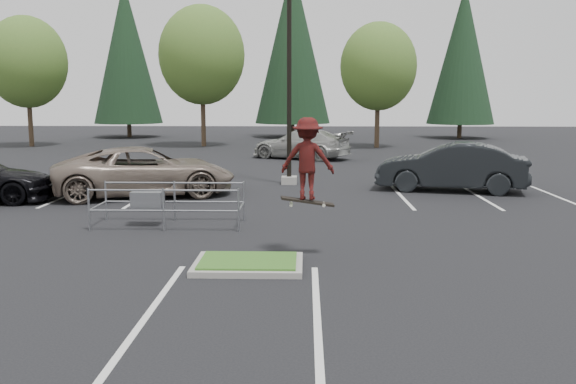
{
  "coord_description": "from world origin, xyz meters",
  "views": [
    {
      "loc": [
        1.16,
        -11.98,
        3.44
      ],
      "look_at": [
        0.76,
        1.5,
        1.32
      ],
      "focal_mm": 38.0,
      "sensor_mm": 36.0,
      "label": 1
    }
  ],
  "objects_px": {
    "decid_b": "(202,58)",
    "skateboarder": "(308,159)",
    "conif_a": "(126,53)",
    "car_far_silver": "(303,144)",
    "cart_corral": "(153,200)",
    "decid_a": "(27,65)",
    "decid_c": "(378,69)",
    "conif_c": "(463,55)",
    "conif_b": "(293,44)",
    "light_pole": "(289,67)",
    "car_l_tan": "(143,172)",
    "car_r_charc": "(451,167)"
  },
  "relations": [
    {
      "from": "light_pole",
      "to": "conif_b",
      "type": "height_order",
      "value": "conif_b"
    },
    {
      "from": "decid_c",
      "to": "cart_corral",
      "type": "xyz_separation_m",
      "value": [
        -8.94,
        -25.83,
        -4.55
      ]
    },
    {
      "from": "decid_c",
      "to": "car_l_tan",
      "type": "height_order",
      "value": "decid_c"
    },
    {
      "from": "conif_a",
      "to": "car_l_tan",
      "type": "height_order",
      "value": "conif_a"
    },
    {
      "from": "skateboarder",
      "to": "car_l_tan",
      "type": "xyz_separation_m",
      "value": [
        -5.7,
        7.9,
        -1.26
      ]
    },
    {
      "from": "decid_b",
      "to": "conif_c",
      "type": "distance_m",
      "value": 21.94
    },
    {
      "from": "decid_b",
      "to": "car_far_silver",
      "type": "relative_size",
      "value": 1.73
    },
    {
      "from": "light_pole",
      "to": "decid_a",
      "type": "xyz_separation_m",
      "value": [
        -18.51,
        18.03,
        1.02
      ]
    },
    {
      "from": "light_pole",
      "to": "decid_b",
      "type": "relative_size",
      "value": 1.05
    },
    {
      "from": "cart_corral",
      "to": "car_r_charc",
      "type": "relative_size",
      "value": 0.73
    },
    {
      "from": "decid_c",
      "to": "skateboarder",
      "type": "height_order",
      "value": "decid_c"
    },
    {
      "from": "conif_a",
      "to": "skateboarder",
      "type": "relative_size",
      "value": 6.77
    },
    {
      "from": "light_pole",
      "to": "decid_a",
      "type": "relative_size",
      "value": 1.14
    },
    {
      "from": "decid_b",
      "to": "conif_b",
      "type": "xyz_separation_m",
      "value": [
        6.01,
        9.97,
        1.81
      ]
    },
    {
      "from": "conif_b",
      "to": "cart_corral",
      "type": "height_order",
      "value": "conif_b"
    },
    {
      "from": "light_pole",
      "to": "skateboarder",
      "type": "xyz_separation_m",
      "value": [
        0.7,
        -11.0,
        -2.45
      ]
    },
    {
      "from": "conif_b",
      "to": "car_l_tan",
      "type": "relative_size",
      "value": 2.35
    },
    {
      "from": "decid_c",
      "to": "conif_b",
      "type": "distance_m",
      "value": 12.51
    },
    {
      "from": "conif_a",
      "to": "skateboarder",
      "type": "bearing_deg",
      "value": -68.71
    },
    {
      "from": "decid_a",
      "to": "car_far_silver",
      "type": "bearing_deg",
      "value": -22.93
    },
    {
      "from": "cart_corral",
      "to": "car_l_tan",
      "type": "relative_size",
      "value": 0.64
    },
    {
      "from": "light_pole",
      "to": "decid_c",
      "type": "relative_size",
      "value": 1.21
    },
    {
      "from": "decid_b",
      "to": "decid_c",
      "type": "relative_size",
      "value": 1.15
    },
    {
      "from": "decid_b",
      "to": "conif_c",
      "type": "bearing_deg",
      "value": 24.14
    },
    {
      "from": "decid_c",
      "to": "car_far_silver",
      "type": "height_order",
      "value": "decid_c"
    },
    {
      "from": "decid_a",
      "to": "car_r_charc",
      "type": "height_order",
      "value": "decid_a"
    },
    {
      "from": "car_l_tan",
      "to": "conif_c",
      "type": "bearing_deg",
      "value": -47.79
    },
    {
      "from": "decid_c",
      "to": "decid_b",
      "type": "bearing_deg",
      "value": 176.66
    },
    {
      "from": "conif_b",
      "to": "decid_a",
      "type": "bearing_deg",
      "value": -149.83
    },
    {
      "from": "light_pole",
      "to": "decid_a",
      "type": "distance_m",
      "value": 25.86
    },
    {
      "from": "conif_a",
      "to": "cart_corral",
      "type": "xyz_separation_m",
      "value": [
        11.05,
        -36.0,
        -6.4
      ]
    },
    {
      "from": "light_pole",
      "to": "car_far_silver",
      "type": "height_order",
      "value": "light_pole"
    },
    {
      "from": "decid_b",
      "to": "cart_corral",
      "type": "distance_m",
      "value": 27.24
    },
    {
      "from": "conif_a",
      "to": "conif_c",
      "type": "relative_size",
      "value": 1.04
    },
    {
      "from": "conif_c",
      "to": "car_r_charc",
      "type": "xyz_separation_m",
      "value": [
        -7.5,
        -29.09,
        -5.96
      ]
    },
    {
      "from": "light_pole",
      "to": "conif_a",
      "type": "xyz_separation_m",
      "value": [
        -14.5,
        28.0,
        2.54
      ]
    },
    {
      "from": "decid_a",
      "to": "conif_b",
      "type": "xyz_separation_m",
      "value": [
        18.01,
        10.47,
        2.27
      ]
    },
    {
      "from": "conif_b",
      "to": "decid_b",
      "type": "bearing_deg",
      "value": -121.09
    },
    {
      "from": "conif_c",
      "to": "skateboarder",
      "type": "bearing_deg",
      "value": -108.39
    },
    {
      "from": "car_l_tan",
      "to": "car_far_silver",
      "type": "height_order",
      "value": "car_l_tan"
    },
    {
      "from": "cart_corral",
      "to": "decid_a",
      "type": "bearing_deg",
      "value": 119.94
    },
    {
      "from": "light_pole",
      "to": "decid_c",
      "type": "xyz_separation_m",
      "value": [
        5.49,
        17.83,
        0.69
      ]
    },
    {
      "from": "car_l_tan",
      "to": "cart_corral",
      "type": "bearing_deg",
      "value": -179.03
    },
    {
      "from": "car_far_silver",
      "to": "conif_b",
      "type": "bearing_deg",
      "value": -152.17
    },
    {
      "from": "conif_c",
      "to": "car_r_charc",
      "type": "height_order",
      "value": "conif_c"
    },
    {
      "from": "car_far_silver",
      "to": "conif_c",
      "type": "bearing_deg",
      "value": 168.14
    },
    {
      "from": "light_pole",
      "to": "cart_corral",
      "type": "xyz_separation_m",
      "value": [
        -3.45,
        -8.0,
        -3.86
      ]
    },
    {
      "from": "decid_b",
      "to": "skateboarder",
      "type": "relative_size",
      "value": 5.02
    },
    {
      "from": "light_pole",
      "to": "skateboarder",
      "type": "relative_size",
      "value": 5.27
    },
    {
      "from": "conif_b",
      "to": "conif_c",
      "type": "bearing_deg",
      "value": -4.09
    }
  ]
}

